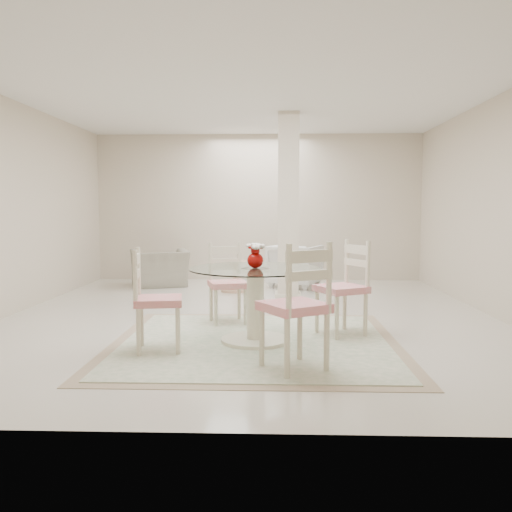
{
  "coord_description": "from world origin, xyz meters",
  "views": [
    {
      "loc": [
        0.31,
        -6.6,
        1.33
      ],
      "look_at": [
        0.12,
        -1.13,
        0.85
      ],
      "focal_mm": 38.0,
      "sensor_mm": 36.0,
      "label": 1
    }
  ],
  "objects_px": {
    "side_table": "(235,277)",
    "armchair_white": "(295,265)",
    "dining_chair_north": "(227,277)",
    "dining_chair_south": "(299,297)",
    "column": "(288,207)",
    "dining_table": "(255,305)",
    "red_vase": "(256,255)",
    "dining_chair_east": "(347,280)",
    "dining_chair_west": "(151,292)",
    "recliner_taupe": "(160,268)"
  },
  "relations": [
    {
      "from": "red_vase",
      "to": "dining_chair_west",
      "type": "xyz_separation_m",
      "value": [
        -0.95,
        -0.36,
        -0.32
      ]
    },
    {
      "from": "side_table",
      "to": "armchair_white",
      "type": "bearing_deg",
      "value": 29.93
    },
    {
      "from": "dining_chair_west",
      "to": "dining_chair_north",
      "type": "bearing_deg",
      "value": -33.91
    },
    {
      "from": "dining_chair_south",
      "to": "armchair_white",
      "type": "relative_size",
      "value": 1.47
    },
    {
      "from": "armchair_white",
      "to": "recliner_taupe",
      "type": "bearing_deg",
      "value": 22.93
    },
    {
      "from": "dining_chair_west",
      "to": "armchair_white",
      "type": "distance_m",
      "value": 4.54
    },
    {
      "from": "dining_chair_east",
      "to": "side_table",
      "type": "distance_m",
      "value": 3.3
    },
    {
      "from": "dining_table",
      "to": "dining_chair_east",
      "type": "bearing_deg",
      "value": 22.03
    },
    {
      "from": "dining_table",
      "to": "recliner_taupe",
      "type": "distance_m",
      "value": 4.33
    },
    {
      "from": "armchair_white",
      "to": "dining_table",
      "type": "bearing_deg",
      "value": 105.51
    },
    {
      "from": "dining_table",
      "to": "red_vase",
      "type": "bearing_deg",
      "value": -33.69
    },
    {
      "from": "dining_table",
      "to": "side_table",
      "type": "bearing_deg",
      "value": 97.69
    },
    {
      "from": "dining_chair_north",
      "to": "side_table",
      "type": "xyz_separation_m",
      "value": [
        -0.09,
        2.4,
        -0.32
      ]
    },
    {
      "from": "dining_chair_north",
      "to": "dining_chair_south",
      "type": "xyz_separation_m",
      "value": [
        0.76,
        -1.9,
        0.07
      ]
    },
    {
      "from": "dining_chair_north",
      "to": "dining_chair_west",
      "type": "bearing_deg",
      "value": -129.96
    },
    {
      "from": "armchair_white",
      "to": "side_table",
      "type": "relative_size",
      "value": 1.63
    },
    {
      "from": "recliner_taupe",
      "to": "armchair_white",
      "type": "bearing_deg",
      "value": 162.01
    },
    {
      "from": "column",
      "to": "dining_chair_east",
      "type": "distance_m",
      "value": 2.44
    },
    {
      "from": "column",
      "to": "dining_table",
      "type": "height_order",
      "value": "column"
    },
    {
      "from": "red_vase",
      "to": "column",
      "type": "bearing_deg",
      "value": 81.75
    },
    {
      "from": "armchair_white",
      "to": "dining_chair_south",
      "type": "bearing_deg",
      "value": 111.57
    },
    {
      "from": "dining_chair_south",
      "to": "armchair_white",
      "type": "xyz_separation_m",
      "value": [
        0.15,
        4.87,
        -0.25
      ]
    },
    {
      "from": "dining_table",
      "to": "armchair_white",
      "type": "relative_size",
      "value": 1.62
    },
    {
      "from": "red_vase",
      "to": "side_table",
      "type": "bearing_deg",
      "value": 97.73
    },
    {
      "from": "dining_chair_south",
      "to": "dining_table",
      "type": "bearing_deg",
      "value": -99.65
    },
    {
      "from": "column",
      "to": "dining_chair_west",
      "type": "bearing_deg",
      "value": -114.08
    },
    {
      "from": "dining_table",
      "to": "dining_chair_west",
      "type": "height_order",
      "value": "dining_chair_west"
    },
    {
      "from": "dining_table",
      "to": "column",
      "type": "bearing_deg",
      "value": 81.68
    },
    {
      "from": "column",
      "to": "side_table",
      "type": "bearing_deg",
      "value": 139.22
    },
    {
      "from": "red_vase",
      "to": "dining_chair_west",
      "type": "relative_size",
      "value": 0.23
    },
    {
      "from": "column",
      "to": "dining_chair_west",
      "type": "xyz_separation_m",
      "value": [
        -1.34,
        -2.99,
        -0.79
      ]
    },
    {
      "from": "red_vase",
      "to": "side_table",
      "type": "xyz_separation_m",
      "value": [
        -0.46,
        3.35,
        -0.65
      ]
    },
    {
      "from": "column",
      "to": "dining_chair_east",
      "type": "xyz_separation_m",
      "value": [
        0.56,
        -2.25,
        -0.77
      ]
    },
    {
      "from": "dining_chair_west",
      "to": "dining_chair_south",
      "type": "xyz_separation_m",
      "value": [
        1.34,
        -0.59,
        0.06
      ]
    },
    {
      "from": "dining_chair_north",
      "to": "armchair_white",
      "type": "xyz_separation_m",
      "value": [
        0.91,
        2.97,
        -0.18
      ]
    },
    {
      "from": "column",
      "to": "dining_chair_north",
      "type": "xyz_separation_m",
      "value": [
        -0.75,
        -1.68,
        -0.81
      ]
    },
    {
      "from": "armchair_white",
      "to": "side_table",
      "type": "distance_m",
      "value": 1.15
    },
    {
      "from": "recliner_taupe",
      "to": "side_table",
      "type": "height_order",
      "value": "recliner_taupe"
    },
    {
      "from": "armchair_white",
      "to": "dining_chair_east",
      "type": "bearing_deg",
      "value": 119.9
    },
    {
      "from": "dining_chair_west",
      "to": "recliner_taupe",
      "type": "height_order",
      "value": "dining_chair_west"
    },
    {
      "from": "dining_chair_east",
      "to": "dining_chair_north",
      "type": "distance_m",
      "value": 1.43
    },
    {
      "from": "armchair_white",
      "to": "side_table",
      "type": "bearing_deg",
      "value": 53.27
    },
    {
      "from": "dining_chair_south",
      "to": "side_table",
      "type": "bearing_deg",
      "value": -110.87
    },
    {
      "from": "recliner_taupe",
      "to": "armchair_white",
      "type": "xyz_separation_m",
      "value": [
        2.33,
        -0.02,
        0.05
      ]
    },
    {
      "from": "dining_table",
      "to": "armchair_white",
      "type": "distance_m",
      "value": 3.96
    },
    {
      "from": "dining_chair_east",
      "to": "dining_chair_west",
      "type": "height_order",
      "value": "dining_chair_east"
    },
    {
      "from": "recliner_taupe",
      "to": "column",
      "type": "bearing_deg",
      "value": 131.41
    },
    {
      "from": "dining_chair_west",
      "to": "recliner_taupe",
      "type": "xyz_separation_m",
      "value": [
        -0.84,
        4.3,
        -0.25
      ]
    },
    {
      "from": "dining_chair_south",
      "to": "side_table",
      "type": "height_order",
      "value": "dining_chair_south"
    },
    {
      "from": "red_vase",
      "to": "dining_chair_north",
      "type": "xyz_separation_m",
      "value": [
        -0.37,
        0.95,
        -0.33
      ]
    }
  ]
}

